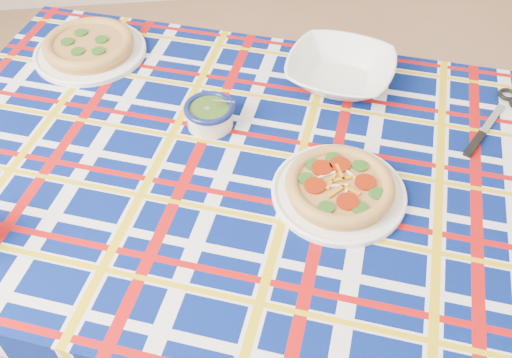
{
  "coord_description": "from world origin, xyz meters",
  "views": [
    {
      "loc": [
        -0.5,
        -0.66,
        1.47
      ],
      "look_at": [
        -0.42,
        0.08,
        0.69
      ],
      "focal_mm": 40.0,
      "sensor_mm": 36.0,
      "label": 1
    }
  ],
  "objects_px": {
    "pesto_bowl": "(210,113)",
    "main_focaccia_plate": "(340,186)",
    "serving_bowl": "(340,71)",
    "dining_table": "(262,190)"
  },
  "relations": [
    {
      "from": "main_focaccia_plate",
      "to": "serving_bowl",
      "type": "height_order",
      "value": "serving_bowl"
    },
    {
      "from": "main_focaccia_plate",
      "to": "serving_bowl",
      "type": "relative_size",
      "value": 1.08
    },
    {
      "from": "dining_table",
      "to": "serving_bowl",
      "type": "xyz_separation_m",
      "value": [
        0.21,
        0.25,
        0.1
      ]
    },
    {
      "from": "main_focaccia_plate",
      "to": "pesto_bowl",
      "type": "bearing_deg",
      "value": 135.01
    },
    {
      "from": "pesto_bowl",
      "to": "serving_bowl",
      "type": "distance_m",
      "value": 0.32
    },
    {
      "from": "dining_table",
      "to": "serving_bowl",
      "type": "bearing_deg",
      "value": 70.97
    },
    {
      "from": "main_focaccia_plate",
      "to": "serving_bowl",
      "type": "distance_m",
      "value": 0.35
    },
    {
      "from": "serving_bowl",
      "to": "dining_table",
      "type": "bearing_deg",
      "value": -129.66
    },
    {
      "from": "pesto_bowl",
      "to": "main_focaccia_plate",
      "type": "bearing_deg",
      "value": -44.99
    },
    {
      "from": "pesto_bowl",
      "to": "serving_bowl",
      "type": "relative_size",
      "value": 0.44
    }
  ]
}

